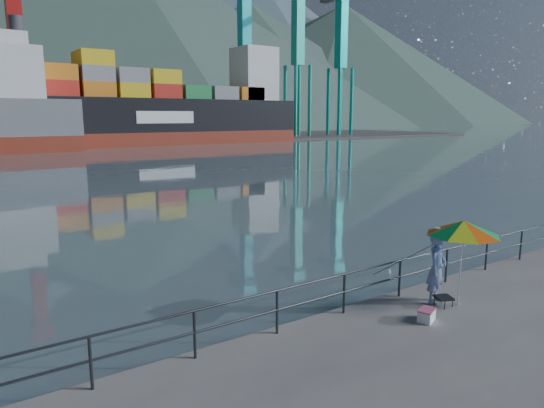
# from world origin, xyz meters

# --- Properties ---
(far_dock) EXTENTS (200.00, 40.00, 0.40)m
(far_dock) POSITION_xyz_m (10.00, 93.00, 0.00)
(far_dock) COLOR #514F4C
(far_dock) RESTS_ON ground
(guardrail) EXTENTS (22.00, 0.06, 1.03)m
(guardrail) POSITION_xyz_m (0.00, 1.70, 0.52)
(guardrail) COLOR #2D3033
(guardrail) RESTS_ON ground
(mountains) EXTENTS (600.00, 332.80, 80.00)m
(mountains) POSITION_xyz_m (38.82, 207.75, 35.55)
(mountains) COLOR #385147
(mountains) RESTS_ON ground
(port_cranes) EXTENTS (116.00, 28.00, 38.40)m
(port_cranes) POSITION_xyz_m (31.00, 84.00, 16.00)
(port_cranes) COLOR red
(port_cranes) RESTS_ON ground
(container_stacks) EXTENTS (58.00, 5.40, 7.80)m
(container_stacks) POSITION_xyz_m (37.93, 93.38, 3.13)
(container_stacks) COLOR #267F3F
(container_stacks) RESTS_ON ground
(fisherman) EXTENTS (0.77, 0.62, 1.84)m
(fisherman) POSITION_xyz_m (3.46, 0.89, 0.92)
(fisherman) COLOR #284D94
(fisherman) RESTS_ON ground
(beach_umbrella) EXTENTS (2.17, 2.17, 2.22)m
(beach_umbrella) POSITION_xyz_m (3.76, 0.42, 2.03)
(beach_umbrella) COLOR white
(beach_umbrella) RESTS_ON ground
(folding_stool) EXTENTS (0.53, 0.53, 0.26)m
(folding_stool) POSITION_xyz_m (3.39, 0.59, 0.14)
(folding_stool) COLOR black
(folding_stool) RESTS_ON ground
(cooler_bag) EXTENTS (0.53, 0.45, 0.26)m
(cooler_bag) POSITION_xyz_m (2.30, 0.24, 0.13)
(cooler_bag) COLOR white
(cooler_bag) RESTS_ON ground
(fishing_rod) EXTENTS (0.48, 1.75, 1.27)m
(fishing_rod) POSITION_xyz_m (3.37, 1.92, 0.00)
(fishing_rod) COLOR black
(fishing_rod) RESTS_ON ground
(container_ship) EXTENTS (53.29, 8.88, 18.10)m
(container_ship) POSITION_xyz_m (26.36, 75.54, 5.89)
(container_ship) COLOR maroon
(container_ship) RESTS_ON ground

